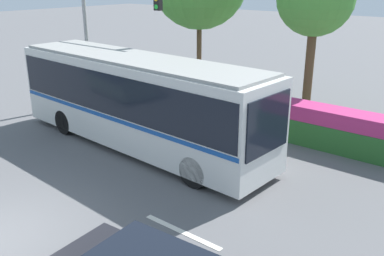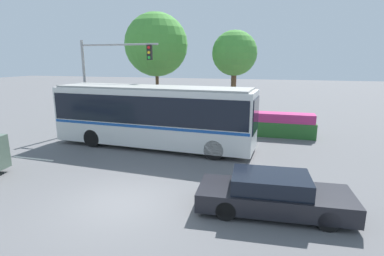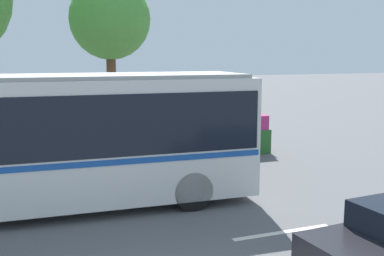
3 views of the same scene
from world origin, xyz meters
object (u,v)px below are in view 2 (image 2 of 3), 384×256
Objects in this scene: city_bus at (153,113)px; street_tree_left at (156,45)px; traffic_light_pole at (104,71)px; sedan_foreground at (273,194)px; street_tree_centre at (234,54)px.

street_tree_left reaches higher than city_bus.
street_tree_left reaches higher than traffic_light_pole.
city_bus is at bearing -29.25° from traffic_light_pole.
sedan_foreground is at bearing -38.89° from city_bus.
traffic_light_pole is 9.23m from street_tree_centre.
traffic_light_pole reaches higher than sedan_foreground.
street_tree_left reaches higher than street_tree_centre.
traffic_light_pole reaches higher than city_bus.
sedan_foreground is 0.71× the size of street_tree_centre.
sedan_foreground is 14.17m from street_tree_centre.
traffic_light_pole is (-4.47, 2.50, 2.13)m from city_bus.
street_tree_left is at bearing 113.01° from city_bus.
traffic_light_pole is at bearing 153.60° from city_bus.
street_tree_left is (-2.55, 6.95, 3.99)m from city_bus.
street_tree_centre is at bearing 30.51° from traffic_light_pole.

